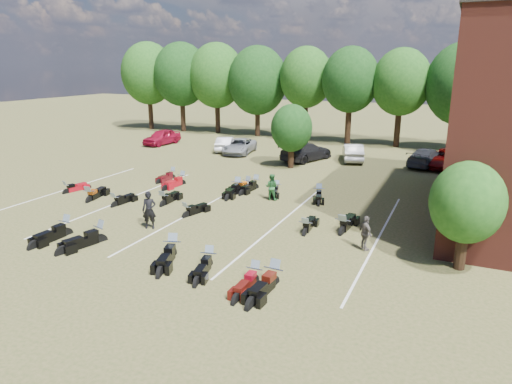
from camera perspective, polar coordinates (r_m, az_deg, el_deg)
The scene contains 36 objects.
ground at distance 21.72m, azimuth -4.95°, elevation -5.60°, with size 160.00×160.00×0.00m, color brown.
car_0 at distance 47.12m, azimuth -11.68°, elevation 6.74°, with size 1.78×4.43×1.51m, color maroon.
car_1 at distance 42.85m, azimuth -3.79°, elevation 6.04°, with size 1.41×4.05×1.33m, color #B4B4B8.
car_2 at distance 41.54m, azimuth -2.06°, elevation 5.74°, with size 2.19×4.75×1.32m, color gray.
car_3 at distance 38.67m, azimuth 6.30°, elevation 5.07°, with size 2.15×5.29×1.54m, color black.
car_4 at distance 39.21m, azimuth 5.32°, elevation 5.10°, with size 1.59×3.94×1.34m, color navy.
car_5 at distance 39.19m, azimuth 12.01°, elevation 4.89°, with size 1.53×4.40×1.45m, color #9D9D99.
car_6 at distance 38.60m, azimuth 22.66°, elevation 3.85°, with size 2.39×5.19×1.44m, color #550405.
car_7 at distance 38.65m, azimuth 20.57°, elevation 4.06°, with size 2.00×4.91×1.43m, color #3A3B3F.
person_black at distance 23.04m, azimuth -13.21°, elevation -2.22°, with size 0.69×0.45×1.88m, color black.
person_green at distance 27.19m, azimuth 1.95°, elevation 0.64°, with size 0.77×0.60×1.59m, color #225C2B.
person_grey at distance 20.47m, azimuth 13.53°, elevation -5.01°, with size 0.92×0.38×1.57m, color #544D48.
motorcycle_1 at distance 22.25m, azimuth -18.92°, elevation -5.90°, with size 0.81×2.53×1.41m, color black, non-canonical shape.
motorcycle_2 at distance 23.65m, azimuth -22.61°, elevation -5.00°, with size 0.79×2.48×1.38m, color black, non-canonical shape.
motorcycle_3 at distance 19.84m, azimuth -10.34°, elevation -7.95°, with size 0.80×2.51×1.40m, color black, non-canonical shape.
motorcycle_4 at distance 18.70m, azimuth -5.88°, elevation -9.29°, with size 0.70×2.20×1.23m, color black, non-canonical shape.
motorcycle_5 at distance 17.20m, azimuth 2.22°, elevation -11.56°, with size 0.79×2.47×1.38m, color black, non-canonical shape.
motorcycle_6 at distance 17.35m, azimuth -0.21°, elevation -11.29°, with size 0.69×2.16×1.21m, color #430D09, non-canonical shape.
motorcycle_7 at distance 31.14m, azimuth -22.56°, elevation -0.14°, with size 0.65×2.03×1.13m, color maroon, non-canonical shape.
motorcycle_8 at distance 28.77m, azimuth -20.07°, elevation -1.13°, with size 0.77×2.41×1.34m, color black, non-canonical shape.
motorcycle_9 at distance 27.34m, azimuth -17.18°, elevation -1.73°, with size 0.66×2.09×1.16m, color black, non-canonical shape.
motorcycle_10 at distance 26.81m, azimuth -11.49°, elevation -1.67°, with size 0.72×2.26×1.26m, color black, non-canonical shape.
motorcycle_11 at distance 24.66m, azimuth -8.66°, elevation -3.08°, with size 0.67×2.10×1.17m, color black, non-canonical shape.
motorcycle_12 at distance 22.07m, azimuth 6.16°, elevation -5.28°, with size 0.70×2.18×1.22m, color black, non-canonical shape.
motorcycle_13 at distance 22.42m, azimuth 10.70°, elevation -5.13°, with size 0.80×2.50×1.39m, color black, non-canonical shape.
motorcycle_14 at distance 32.96m, azimuth -10.40°, elevation 1.66°, with size 0.66×2.07×1.16m, color #470A10, non-canonical shape.
motorcycle_15 at distance 31.24m, azimuth -9.23°, elevation 0.93°, with size 0.73×2.30×1.28m, color maroon, non-canonical shape.
motorcycle_16 at distance 28.99m, azimuth -2.35°, elevation -0.04°, with size 0.78×2.45×1.37m, color black, non-canonical shape.
motorcycle_17 at distance 29.53m, azimuth -1.14°, elevation 0.27°, with size 0.71×2.24×1.25m, color black, non-canonical shape.
motorcycle_18 at distance 29.78m, azimuth -0.08°, elevation 0.41°, with size 0.74×2.32×1.29m, color black, non-canonical shape.
motorcycle_19 at distance 28.87m, azimuth 2.58°, elevation -0.11°, with size 0.63×1.99×1.11m, color black, non-canonical shape.
motorcycle_20 at distance 28.06m, azimuth 7.84°, elevation -0.71°, with size 0.68×2.14×1.20m, color black, non-canonical shape.
tree_line at distance 47.88m, azimuth 11.45°, elevation 13.59°, with size 56.00×6.00×9.79m.
young_tree_near_building at distance 19.27m, azimuth 24.88°, elevation -1.21°, with size 2.80×2.80×4.16m.
young_tree_midfield at distance 35.51m, azimuth 4.46°, elevation 7.96°, with size 3.20×3.20×4.70m.
parking_lines at distance 25.60m, azimuth -7.53°, elevation -2.31°, with size 20.10×14.00×0.01m.
Camera 1 is at (10.04, -17.56, 7.90)m, focal length 32.00 mm.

